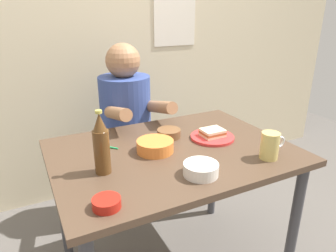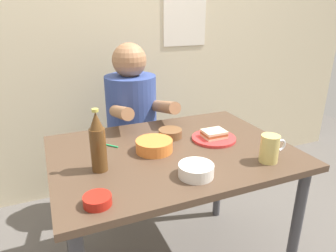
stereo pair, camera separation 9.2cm
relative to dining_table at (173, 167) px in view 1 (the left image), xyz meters
name	(u,v)px [view 1 (the left image)]	position (x,y,z in m)	size (l,w,h in m)	color
wall_back	(103,18)	(0.00, 1.05, 0.65)	(4.40, 0.09, 2.60)	beige
dining_table	(173,167)	(0.00, 0.00, 0.00)	(1.10, 0.80, 0.74)	#4C3828
stool	(128,166)	(-0.01, 0.63, -0.30)	(0.34, 0.34, 0.45)	#4C4C51
person_seated	(126,109)	(-0.01, 0.62, 0.12)	(0.33, 0.56, 0.72)	#33478C
plate_orange	(212,137)	(0.24, 0.03, 0.10)	(0.22, 0.22, 0.01)	red
sandwich	(213,133)	(0.24, 0.03, 0.13)	(0.11, 0.09, 0.04)	beige
beer_mug	(270,145)	(0.34, -0.27, 0.15)	(0.13, 0.08, 0.12)	#D1BC66
beer_bottle	(101,145)	(-0.35, -0.06, 0.21)	(0.06, 0.06, 0.26)	#593819
condiment_bowl_brown	(169,133)	(0.05, 0.14, 0.12)	(0.12, 0.12, 0.04)	brown
rice_bowl_white	(201,169)	(-0.01, -0.26, 0.12)	(0.14, 0.14, 0.05)	silver
sambal_bowl_red	(107,203)	(-0.40, -0.30, 0.11)	(0.10, 0.10, 0.03)	#B21E14
soup_bowl_orange	(155,145)	(-0.08, 0.02, 0.12)	(0.17, 0.17, 0.05)	orange
spoon	(102,145)	(-0.29, 0.18, 0.10)	(0.09, 0.10, 0.01)	#26A559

